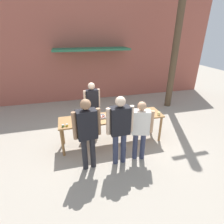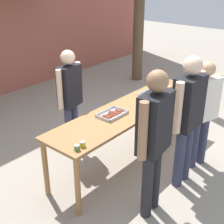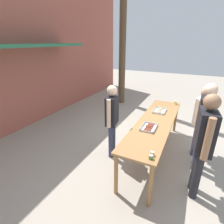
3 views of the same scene
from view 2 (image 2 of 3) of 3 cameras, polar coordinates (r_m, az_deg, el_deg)
ground_plane at (r=5.05m, az=3.33°, el=-8.11°), size 24.00×24.00×0.00m
serving_table at (r=4.68m, az=3.56°, el=-0.12°), size 2.99×0.72×0.86m
food_tray_sausages at (r=4.37m, az=0.01°, el=-0.42°), size 0.41×0.28×0.04m
food_tray_buns at (r=5.13m, az=7.33°, el=3.31°), size 0.41×0.29×0.05m
condiment_jar_mustard at (r=3.57m, az=-6.42°, el=-6.49°), size 0.07×0.07×0.06m
condiment_jar_ketchup at (r=3.63m, az=-5.41°, el=-5.88°), size 0.07×0.07×0.06m
beer_cup at (r=5.60m, az=13.92°, el=4.97°), size 0.08×0.08×0.10m
person_server_behind_table at (r=4.82m, az=-7.72°, el=3.48°), size 0.54×0.26×1.67m
person_customer_holding_hotdog at (r=3.48m, az=7.72°, el=-3.96°), size 0.64×0.29×1.81m
person_customer_with_cup at (r=4.59m, az=16.28°, el=0.89°), size 0.60×0.35×1.62m
person_customer_waiting_in_line at (r=4.09m, az=13.66°, el=-0.04°), size 0.66×0.26×1.81m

